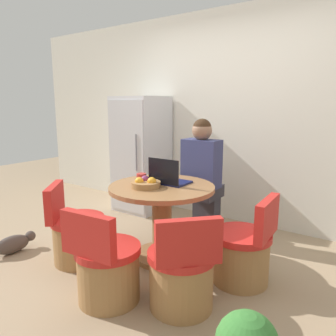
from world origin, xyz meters
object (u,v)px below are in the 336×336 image
Objects in this scene: person_seated at (203,173)px; laptop at (169,179)px; refrigerator at (141,154)px; fruit_bowl at (146,184)px; chair_near_right_corner at (182,276)px; cat at (14,244)px; chair_near_left_corner at (77,236)px; dining_table at (162,211)px; chair_right_side at (243,253)px; chair_near_camera at (107,269)px.

laptop is (-0.02, -0.62, 0.05)m from person_seated.
refrigerator is 4.61× the size of laptop.
person_seated is 4.95× the size of fruit_bowl.
cat is (-1.87, -0.22, -0.16)m from chair_near_right_corner.
chair_near_left_corner is 2.21× the size of laptop.
chair_near_right_corner reaches higher than dining_table.
chair_right_side is 0.95m from laptop.
chair_near_camera is 1.37m from cat.
refrigerator is 2.41m from chair_near_right_corner.
refrigerator is at bearing -16.19° from person_seated.
chair_near_right_corner is (0.59, -0.55, -0.22)m from dining_table.
refrigerator is 5.88× the size of fruit_bowl.
cat is at bearing -40.14° from chair_near_right_corner.
person_seated is at bearing -16.19° from refrigerator.
cat is at bearing 70.87° from chair_near_left_corner.
person_seated is at bearing -134.34° from chair_right_side.
person_seated is at bearing -113.26° from chair_near_right_corner.
person_seated is (1.17, -0.34, -0.06)m from refrigerator.
person_seated is 2.83× the size of cat.
chair_near_right_corner is 1.89m from cat.
refrigerator is 3.36× the size of cat.
person_seated is 0.86m from fruit_bowl.
chair_near_right_corner is at bearing -23.29° from chair_right_side.
chair_near_left_corner is 1.61× the size of cat.
refrigerator reaches higher than chair_near_camera.
chair_near_right_corner is at bearing -77.51° from cat.
laptop is (1.15, -0.96, -0.01)m from refrigerator.
chair_near_camera is 1.00× the size of chair_near_right_corner.
chair_near_right_corner is (1.20, -0.03, 0.00)m from chair_near_left_corner.
chair_near_left_corner is at bearing -144.97° from fruit_bowl.
laptop is at bearing -50.54° from cat.
chair_near_right_corner is at bearing -131.56° from chair_near_left_corner.
laptop is 1.70m from cat.
dining_table is 0.76m from person_seated.
fruit_bowl reaches higher than chair_near_right_corner.
person_seated is at bearing -67.87° from chair_near_left_corner.
laptop is at bearing 82.50° from dining_table.
refrigerator is 2.25m from chair_right_side.
person_seated reaches higher than dining_table.
dining_table is at bearing 61.09° from fruit_bowl.
person_seated reaches higher than chair_right_side.
dining_table is 1.31× the size of chair_near_left_corner.
chair_near_camera is at bearing 94.35° from laptop.
refrigerator is at bearing 137.20° from dining_table.
dining_table is at bearing -90.00° from chair_near_camera.
fruit_bowl is at bearing -56.57° from cat.
chair_near_left_corner is 1.00× the size of chair_near_camera.
cat is (-1.36, 0.03, -0.16)m from chair_near_camera.
refrigerator is at bearing -39.91° from laptop.
chair_near_left_corner is 1.20m from chair_near_right_corner.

